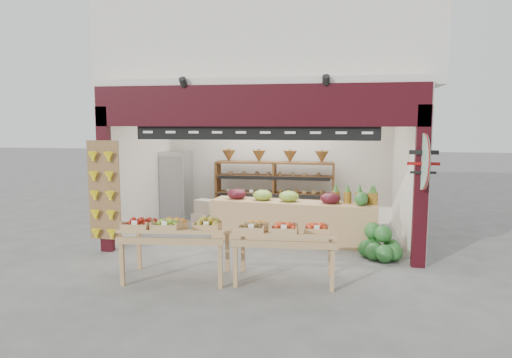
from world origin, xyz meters
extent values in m
plane|color=#62615D|center=(0.00, 0.00, 0.00)|extent=(60.00, 60.00, 0.00)
cube|color=silver|center=(0.00, 2.29, 1.50)|extent=(5.76, 0.18, 3.00)
cube|color=silver|center=(-2.79, 0.60, 1.50)|extent=(0.18, 3.38, 3.00)
cube|color=silver|center=(2.79, 0.60, 1.50)|extent=(0.18, 3.38, 3.00)
cube|color=silver|center=(0.00, 0.60, 3.06)|extent=(5.76, 3.38, 0.12)
cube|color=silver|center=(0.00, 1.70, 4.20)|extent=(6.36, 4.60, 2.40)
cube|color=black|center=(0.00, -1.05, 2.65)|extent=(5.70, 0.14, 0.70)
cube|color=black|center=(-2.75, -1.05, 1.32)|extent=(0.22, 0.14, 2.65)
cube|color=black|center=(2.75, -1.05, 1.32)|extent=(0.22, 0.14, 2.65)
cube|color=black|center=(0.00, -1.02, 2.20)|extent=(4.20, 0.05, 0.26)
cylinder|color=white|center=(0.10, -0.95, 2.45)|extent=(0.34, 0.05, 0.34)
cube|color=#926542|center=(-2.73, -1.14, 1.15)|extent=(0.60, 0.04, 1.80)
cylinder|color=#A1CBB1|center=(2.75, -1.14, 1.75)|extent=(0.04, 0.90, 0.90)
cylinder|color=maroon|center=(2.75, -1.16, 1.75)|extent=(0.01, 0.92, 0.92)
cube|color=brown|center=(-1.37, 1.75, 0.72)|extent=(0.05, 0.45, 1.45)
cube|color=brown|center=(-0.01, 1.75, 0.72)|extent=(0.05, 0.45, 1.45)
cube|color=brown|center=(1.34, 1.75, 0.72)|extent=(0.05, 0.45, 1.45)
cube|color=brown|center=(-0.01, 1.75, 0.32)|extent=(2.71, 0.45, 0.04)
cube|color=brown|center=(-0.01, 1.75, 0.72)|extent=(2.71, 0.45, 0.04)
cube|color=brown|center=(-0.01, 1.75, 1.13)|extent=(2.71, 0.45, 0.04)
cube|color=brown|center=(-0.01, 1.75, 1.45)|extent=(2.71, 0.45, 0.04)
cone|color=olive|center=(-1.10, 1.75, 1.59)|extent=(0.32, 0.32, 0.28)
cone|color=olive|center=(-0.37, 1.75, 1.59)|extent=(0.32, 0.32, 0.28)
cone|color=olive|center=(0.35, 1.75, 1.59)|extent=(0.32, 0.32, 0.28)
cone|color=olive|center=(1.07, 1.75, 1.59)|extent=(0.32, 0.32, 0.28)
cube|color=#B4B8BC|center=(-2.40, 1.68, 0.84)|extent=(0.67, 0.67, 1.69)
cube|color=beige|center=(-1.48, 0.87, 0.18)|extent=(0.51, 0.45, 0.37)
cube|color=beige|center=(-1.43, 0.87, 0.52)|extent=(0.47, 0.42, 0.31)
cube|color=#12441E|center=(-0.99, 0.60, 0.15)|extent=(0.49, 0.42, 0.31)
cube|color=beige|center=(-0.87, 0.98, 0.14)|extent=(0.44, 0.39, 0.29)
cube|color=tan|center=(0.57, 0.19, 0.41)|extent=(3.30, 0.98, 0.81)
ellipsoid|color=#59141E|center=(-0.59, 0.32, 0.91)|extent=(0.40, 0.36, 0.22)
ellipsoid|color=#8CB23F|center=(-0.05, 0.26, 0.91)|extent=(0.40, 0.36, 0.22)
ellipsoid|color=#8CB23F|center=(0.48, 0.20, 0.91)|extent=(0.40, 0.36, 0.22)
ellipsoid|color=#59141E|center=(1.29, 0.11, 0.91)|extent=(0.40, 0.36, 0.22)
cylinder|color=olive|center=(1.40, 0.24, 0.92)|extent=(0.15, 0.15, 0.22)
cylinder|color=olive|center=(1.62, 0.21, 0.92)|extent=(0.15, 0.15, 0.22)
cylinder|color=olive|center=(1.85, 0.19, 0.92)|extent=(0.15, 0.15, 0.22)
cylinder|color=olive|center=(2.07, 0.16, 0.92)|extent=(0.15, 0.15, 0.22)
cylinder|color=olive|center=(2.12, 0.16, 0.92)|extent=(0.15, 0.15, 0.22)
cube|color=tan|center=(-0.97, -2.26, 0.73)|extent=(1.64, 1.02, 0.23)
cube|color=tan|center=(-1.65, -2.71, 0.32)|extent=(0.07, 0.07, 0.63)
cube|color=tan|center=(-0.22, -2.57, 0.32)|extent=(0.07, 0.07, 0.63)
cube|color=tan|center=(-1.72, -1.95, 0.32)|extent=(0.07, 0.07, 0.63)
cube|color=tan|center=(-0.29, -1.81, 0.32)|extent=(0.07, 0.07, 0.63)
cube|color=tan|center=(0.66, -2.08, 0.70)|extent=(1.54, 0.91, 0.22)
cube|color=tan|center=(-0.01, -2.48, 0.30)|extent=(0.06, 0.06, 0.60)
cube|color=tan|center=(1.36, -2.41, 0.30)|extent=(0.06, 0.06, 0.60)
cube|color=tan|center=(-0.05, -1.76, 0.30)|extent=(0.06, 0.06, 0.60)
cube|color=tan|center=(1.33, -1.69, 0.30)|extent=(0.06, 0.06, 0.60)
sphere|color=#1A501E|center=(2.07, -0.80, 0.15)|extent=(0.31, 0.31, 0.31)
sphere|color=#1A501E|center=(2.40, -0.80, 0.15)|extent=(0.31, 0.31, 0.31)
sphere|color=#1A501E|center=(2.07, -0.47, 0.15)|extent=(0.31, 0.31, 0.31)
sphere|color=#1A501E|center=(2.40, -0.47, 0.15)|extent=(0.31, 0.31, 0.31)
sphere|color=#1A501E|center=(2.23, -0.64, 0.43)|extent=(0.31, 0.31, 0.31)
sphere|color=#1A501E|center=(2.23, -0.91, 0.15)|extent=(0.31, 0.31, 0.31)
sphere|color=#1A501E|center=(1.96, -0.64, 0.15)|extent=(0.31, 0.31, 0.31)
sphere|color=#1A501E|center=(2.07, -0.45, 0.43)|extent=(0.31, 0.31, 0.31)
camera|label=1|loc=(1.37, -8.69, 2.37)|focal=32.00mm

